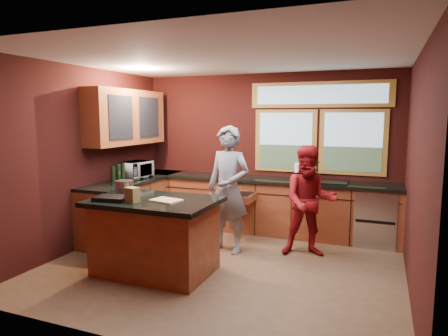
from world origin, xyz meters
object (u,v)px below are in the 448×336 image
Objects in this scene: person_red at (309,201)px; stock_pot at (124,187)px; cutting_board at (166,200)px; island at (155,235)px; person_grey at (228,189)px.

stock_pot is (-2.25, -1.19, 0.25)m from person_red.
person_red is 4.49× the size of cutting_board.
cutting_board is at bearing -14.93° from stock_pot.
person_red is 2.56m from stock_pot.
cutting_board is (0.20, -0.05, 0.48)m from island.
person_red is at bearing 42.87° from cutting_board.
island is 6.46× the size of stock_pot.
person_grey reaches higher than person_red.
cutting_board is (-0.37, -1.14, 0.04)m from person_grey.
island is at bearing -156.25° from person_red.
island is 0.52m from cutting_board.
person_grey is 1.47m from stock_pot.
stock_pot is at bearing -129.84° from person_grey.
person_grey is 1.16m from person_red.
stock_pot reaches higher than cutting_board.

